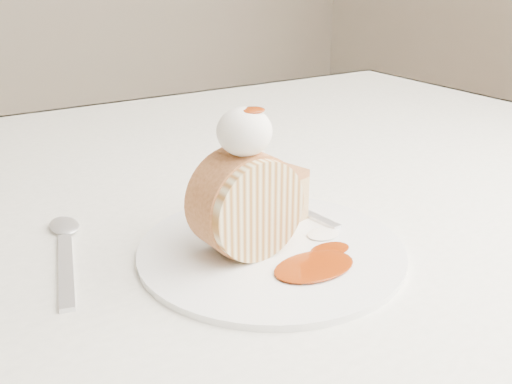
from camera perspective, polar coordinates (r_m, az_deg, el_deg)
table at (r=0.73m, az=-6.52°, el=-5.58°), size 1.40×0.90×0.75m
plate at (r=0.52m, az=1.53°, el=-5.76°), size 0.30×0.30×0.01m
roulade_slice at (r=0.49m, az=-0.99°, el=-1.22°), size 0.09×0.06×0.09m
cake_chunk at (r=0.56m, az=1.66°, el=-0.68°), size 0.06×0.06×0.04m
whipped_cream at (r=0.47m, az=-1.17°, el=6.06°), size 0.05×0.05×0.04m
caramel_drizzle at (r=0.46m, az=-0.45°, el=8.77°), size 0.02×0.02×0.01m
caramel_pool at (r=0.48m, az=5.83°, el=-7.39°), size 0.09×0.07×0.00m
fork at (r=0.59m, az=4.55°, el=-1.87°), size 0.04×0.14×0.00m
spoon at (r=0.52m, az=-18.47°, el=-7.30°), size 0.06×0.16×0.00m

